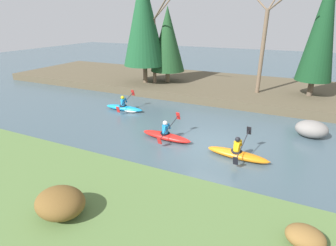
# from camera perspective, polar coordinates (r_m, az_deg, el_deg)

# --- Properties ---
(ground_plane) EXTENTS (90.00, 90.00, 0.00)m
(ground_plane) POSITION_cam_1_polar(r_m,az_deg,el_deg) (12.94, 8.91, -4.66)
(ground_plane) COLOR #425660
(riverbank_near) EXTENTS (44.00, 5.54, 0.61)m
(riverbank_near) POSITION_cam_1_polar(r_m,az_deg,el_deg) (7.69, -6.55, -23.01)
(riverbank_near) COLOR #56753D
(riverbank_near) RESTS_ON ground
(riverbank_far) EXTENTS (44.00, 9.36, 0.61)m
(riverbank_far) POSITION_cam_1_polar(r_m,az_deg,el_deg) (22.54, 16.65, 7.02)
(riverbank_far) COLOR brown
(riverbank_far) RESTS_ON ground
(conifer_tree_far_left) EXTENTS (3.44, 3.44, 8.70)m
(conifer_tree_far_left) POSITION_cam_1_polar(r_m,az_deg,el_deg) (22.25, -5.35, 21.67)
(conifer_tree_far_left) COLOR brown
(conifer_tree_far_left) RESTS_ON riverbank_far
(conifer_tree_left) EXTENTS (2.87, 2.87, 6.05)m
(conifer_tree_left) POSITION_cam_1_polar(r_m,az_deg,el_deg) (22.50, -0.10, 17.71)
(conifer_tree_left) COLOR #7A664C
(conifer_tree_left) RESTS_ON riverbank_far
(conifer_tree_mid_left) EXTENTS (2.34, 2.34, 8.43)m
(conifer_tree_mid_left) POSITION_cam_1_polar(r_m,az_deg,el_deg) (20.65, 30.77, 17.96)
(conifer_tree_mid_left) COLOR brown
(conifer_tree_mid_left) RESTS_ON riverbank_far
(bare_tree_upstream) EXTENTS (3.77, 3.72, 6.86)m
(bare_tree_upstream) POSITION_cam_1_polar(r_m,az_deg,el_deg) (22.12, -2.89, 16.93)
(bare_tree_upstream) COLOR brown
(bare_tree_upstream) RESTS_ON riverbank_far
(bare_tree_mid_upstream) EXTENTS (4.17, 4.12, 7.63)m
(bare_tree_mid_upstream) POSITION_cam_1_polar(r_m,az_deg,el_deg) (20.13, 20.19, 16.25)
(bare_tree_mid_upstream) COLOR brown
(bare_tree_mid_upstream) RESTS_ON riverbank_far
(shrub_clump_nearest) EXTENTS (1.44, 1.20, 0.78)m
(shrub_clump_nearest) POSITION_cam_1_polar(r_m,az_deg,el_deg) (8.08, -22.40, -15.74)
(shrub_clump_nearest) COLOR brown
(shrub_clump_nearest) RESTS_ON riverbank_near
(shrub_clump_third) EXTENTS (0.91, 0.76, 0.49)m
(shrub_clump_third) POSITION_cam_1_polar(r_m,az_deg,el_deg) (7.57, 27.71, -21.11)
(shrub_clump_third) COLOR brown
(shrub_clump_third) RESTS_ON riverbank_near
(kayaker_lead) EXTENTS (2.79, 2.07, 1.20)m
(kayaker_lead) POSITION_cam_1_polar(r_m,az_deg,el_deg) (11.90, 14.98, -6.47)
(kayaker_lead) COLOR orange
(kayaker_lead) RESTS_ON ground
(kayaker_middle) EXTENTS (2.79, 2.07, 1.20)m
(kayaker_middle) POSITION_cam_1_polar(r_m,az_deg,el_deg) (13.21, -0.33, -2.74)
(kayaker_middle) COLOR red
(kayaker_middle) RESTS_ON ground
(kayaker_trailing) EXTENTS (2.78, 2.07, 1.20)m
(kayaker_trailing) POSITION_cam_1_polar(r_m,az_deg,el_deg) (17.62, -9.26, 3.28)
(kayaker_trailing) COLOR #1993D6
(kayaker_trailing) RESTS_ON ground
(boulder_midstream) EXTENTS (1.56, 1.22, 0.88)m
(boulder_midstream) POSITION_cam_1_polar(r_m,az_deg,el_deg) (15.31, 28.78, -1.16)
(boulder_midstream) COLOR gray
(boulder_midstream) RESTS_ON ground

